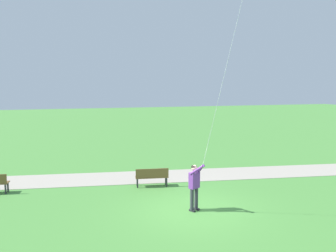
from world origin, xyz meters
The scene contains 4 objects.
ground_plane centered at (0.00, 0.00, 0.00)m, with size 120.00×120.00×0.00m, color #4C8E3D.
walkway_path centered at (5.16, 2.00, 0.01)m, with size 2.40×32.00×0.02m, color #ADA393.
person_kite_flyer centered at (-0.04, -0.03, 1.05)m, with size 0.63×0.51×1.83m.
park_bench_near_walkway centered at (3.29, 0.76, 0.51)m, with size 0.65×1.55×0.88m.
Camera 1 is at (-11.14, 4.37, 4.60)m, focal length 35.53 mm.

